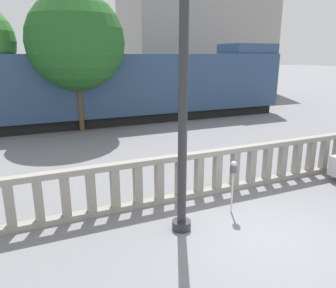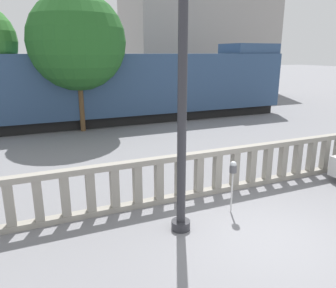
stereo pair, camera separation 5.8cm
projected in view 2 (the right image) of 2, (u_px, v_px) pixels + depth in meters
The scene contains 7 objects.
ground_plane at pixel (265, 237), 6.98m from camera, with size 160.00×160.00×0.00m, color slate.
balustrade at pixel (208, 173), 8.97m from camera, with size 17.66×0.24×1.25m.
lamppost at pixel (183, 74), 6.40m from camera, with size 0.42×0.42×6.26m.
parking_meter at pixel (233, 171), 7.79m from camera, with size 0.17×0.17×1.33m.
train_near at pixel (75, 89), 17.15m from camera, with size 25.24×2.74×4.35m.
building_block at pixel (199, 35), 30.95m from camera, with size 13.61×7.32×10.91m.
tree_right at pixel (77, 42), 15.35m from camera, with size 4.57×4.57×6.59m.
Camera 2 is at (-4.36, -4.85, 3.80)m, focal length 35.00 mm.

